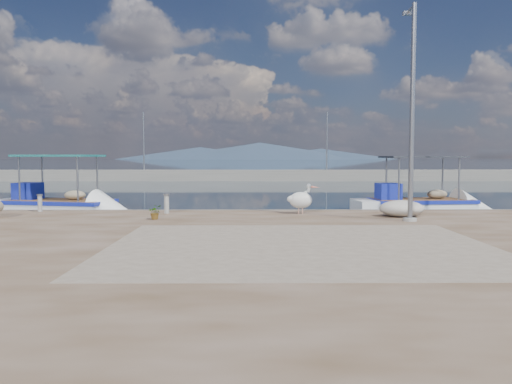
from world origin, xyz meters
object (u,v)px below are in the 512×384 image
object	(u,v)px
lamp_post	(412,120)
bollard_near	(167,203)
boat_right	(420,207)
pelican	(301,200)
boat_left	(59,208)

from	to	relation	value
lamp_post	bollard_near	bearing A→B (deg)	164.62
boat_right	lamp_post	distance (m)	8.31
pelican	lamp_post	xyz separation A→B (m)	(3.37, -2.09, 2.77)
boat_left	boat_right	bearing A→B (deg)	14.31
pelican	lamp_post	distance (m)	4.84
bollard_near	boat_left	bearing A→B (deg)	143.29
pelican	lamp_post	size ratio (longest dim) A/B	0.16
boat_right	boat_left	bearing A→B (deg)	176.41
boat_left	bollard_near	distance (m)	7.11
boat_left	boat_right	world-z (taller)	boat_left
lamp_post	boat_left	bearing A→B (deg)	155.05
bollard_near	lamp_post	bearing A→B (deg)	-15.38
boat_right	pelican	size ratio (longest dim) A/B	5.72
pelican	bollard_near	bearing A→B (deg)	174.39
boat_left	lamp_post	xyz separation A→B (m)	(14.04, -6.53, 3.55)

